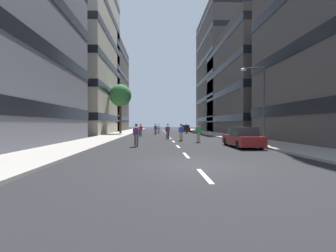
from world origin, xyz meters
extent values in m
plane|color=black|center=(0.00, 29.18, 0.00)|extent=(175.11, 175.11, 0.00)
cube|color=#9E9991|center=(-7.93, 32.83, 0.07)|extent=(3.83, 80.26, 0.14)
cube|color=#9E9991|center=(7.93, 32.83, 0.07)|extent=(3.83, 80.26, 0.14)
cube|color=silver|center=(0.00, -2.00, 0.00)|extent=(0.16, 2.20, 0.01)
cube|color=silver|center=(0.00, 3.00, 0.00)|extent=(0.16, 2.20, 0.01)
cube|color=silver|center=(0.00, 8.00, 0.00)|extent=(0.16, 2.20, 0.01)
cube|color=silver|center=(0.00, 13.00, 0.00)|extent=(0.16, 2.20, 0.01)
cube|color=silver|center=(0.00, 18.00, 0.00)|extent=(0.16, 2.20, 0.01)
cube|color=silver|center=(0.00, 23.00, 0.00)|extent=(0.16, 2.20, 0.01)
cube|color=silver|center=(0.00, 28.00, 0.00)|extent=(0.16, 2.20, 0.01)
cube|color=silver|center=(0.00, 33.00, 0.00)|extent=(0.16, 2.20, 0.01)
cube|color=silver|center=(0.00, 38.00, 0.00)|extent=(0.16, 2.20, 0.01)
cube|color=silver|center=(0.00, 43.00, 0.00)|extent=(0.16, 2.20, 0.01)
cube|color=silver|center=(0.00, 48.00, 0.00)|extent=(0.16, 2.20, 0.01)
cube|color=silver|center=(0.00, 53.00, 0.00)|extent=(0.16, 2.20, 0.01)
cube|color=silver|center=(0.00, 58.00, 0.00)|extent=(0.16, 2.20, 0.01)
cube|color=silver|center=(0.00, 63.00, 0.00)|extent=(0.16, 2.20, 0.01)
cube|color=#B2A893|center=(-16.74, 31.43, 16.33)|extent=(13.80, 18.32, 32.65)
cube|color=black|center=(-16.74, 31.43, 2.80)|extent=(13.92, 18.44, 1.10)
cube|color=black|center=(-16.74, 31.43, 7.46)|extent=(13.92, 18.44, 1.10)
cube|color=black|center=(-16.74, 31.43, 12.13)|extent=(13.92, 18.44, 1.10)
cube|color=black|center=(-16.74, 31.43, 16.79)|extent=(13.92, 18.44, 1.10)
cube|color=black|center=(-16.74, 31.43, 21.46)|extent=(13.92, 18.44, 1.10)
cube|color=#4C4744|center=(-16.74, 47.04, 10.53)|extent=(13.80, 18.68, 21.06)
cube|color=black|center=(-16.74, 47.04, 3.16)|extent=(13.92, 18.80, 1.10)
cube|color=black|center=(-16.74, 47.04, 8.42)|extent=(13.92, 18.80, 1.10)
cube|color=black|center=(-16.74, 47.04, 13.69)|extent=(13.92, 18.80, 1.10)
cube|color=black|center=(-16.74, 47.04, 18.95)|extent=(13.92, 18.80, 1.10)
cube|color=#4C4744|center=(16.74, 31.43, 9.03)|extent=(13.80, 22.42, 18.06)
cube|color=black|center=(16.74, 31.43, 2.71)|extent=(13.92, 22.54, 1.10)
cube|color=black|center=(16.74, 31.43, 7.23)|extent=(13.92, 22.54, 1.10)
cube|color=black|center=(16.74, 31.43, 11.74)|extent=(13.92, 22.54, 1.10)
cube|color=black|center=(16.74, 31.43, 16.26)|extent=(13.92, 22.54, 1.10)
cube|color=#4C4744|center=(16.74, 47.04, 14.68)|extent=(13.80, 20.62, 29.36)
cube|color=black|center=(16.74, 47.04, 2.94)|extent=(13.92, 20.74, 1.10)
cube|color=black|center=(16.74, 47.04, 7.83)|extent=(13.92, 20.74, 1.10)
cube|color=black|center=(16.74, 47.04, 12.72)|extent=(13.92, 20.74, 1.10)
cube|color=black|center=(16.74, 47.04, 17.62)|extent=(13.92, 20.74, 1.10)
cube|color=black|center=(16.74, 47.04, 22.51)|extent=(13.92, 20.74, 1.10)
cube|color=black|center=(16.74, 47.04, 27.40)|extent=(13.92, 20.74, 1.10)
cube|color=maroon|center=(4.82, 42.73, 0.53)|extent=(1.80, 4.40, 0.70)
cube|color=#2D3338|center=(4.82, 42.58, 1.20)|extent=(1.60, 2.10, 0.64)
cylinder|color=black|center=(4.02, 44.18, 0.32)|extent=(0.22, 0.64, 0.64)
cylinder|color=black|center=(5.62, 44.18, 0.32)|extent=(0.22, 0.64, 0.64)
cylinder|color=black|center=(4.02, 41.28, 0.32)|extent=(0.22, 0.64, 0.64)
cylinder|color=black|center=(5.62, 41.28, 0.32)|extent=(0.22, 0.64, 0.64)
cube|color=maroon|center=(4.82, 7.32, 0.53)|extent=(1.80, 4.40, 0.70)
cube|color=#2D3338|center=(4.82, 7.17, 1.20)|extent=(1.60, 2.10, 0.64)
cylinder|color=black|center=(4.02, 8.77, 0.32)|extent=(0.22, 0.64, 0.64)
cylinder|color=black|center=(5.62, 8.77, 0.32)|extent=(0.22, 0.64, 0.64)
cylinder|color=black|center=(4.02, 5.87, 0.32)|extent=(0.22, 0.64, 0.64)
cylinder|color=black|center=(5.62, 5.87, 0.32)|extent=(0.22, 0.64, 0.64)
cylinder|color=#4C3823|center=(-7.93, 29.59, 2.73)|extent=(0.36, 0.36, 5.19)
sphere|color=#387A3D|center=(-7.93, 29.59, 6.64)|extent=(3.74, 3.74, 3.74)
cylinder|color=#3F3F44|center=(7.55, 9.53, 3.39)|extent=(0.16, 0.16, 6.50)
cylinder|color=#3F3F44|center=(6.65, 9.53, 6.54)|extent=(1.80, 0.10, 0.10)
ellipsoid|color=silver|center=(5.75, 9.53, 6.39)|extent=(0.50, 0.30, 0.24)
cube|color=brown|center=(-0.39, 17.22, 0.08)|extent=(0.30, 0.92, 0.02)
cylinder|color=#D8BF4C|center=(-0.35, 17.54, 0.04)|extent=(0.19, 0.09, 0.07)
cylinder|color=#D8BF4C|center=(-0.43, 16.90, 0.04)|extent=(0.19, 0.09, 0.07)
cylinder|color=black|center=(-0.48, 17.23, 0.49)|extent=(0.15, 0.15, 0.80)
cylinder|color=black|center=(-0.30, 17.21, 0.49)|extent=(0.15, 0.15, 0.80)
cube|color=blue|center=(-0.39, 17.22, 1.17)|extent=(0.34, 0.23, 0.55)
cylinder|color=blue|center=(-0.60, 17.29, 1.14)|extent=(0.12, 0.24, 0.55)
cylinder|color=blue|center=(-0.16, 17.24, 1.14)|extent=(0.12, 0.24, 0.55)
sphere|color=tan|center=(-0.39, 17.24, 1.62)|extent=(0.22, 0.22, 0.22)
sphere|color=black|center=(-0.39, 17.24, 1.67)|extent=(0.21, 0.21, 0.21)
cube|color=#A52626|center=(-0.41, 17.04, 1.20)|extent=(0.28, 0.19, 0.40)
cube|color=brown|center=(-3.24, 8.09, 0.08)|extent=(0.21, 0.90, 0.02)
cylinder|color=#D8BF4C|center=(-3.24, 8.41, 0.04)|extent=(0.18, 0.07, 0.07)
cylinder|color=#D8BF4C|center=(-3.24, 7.77, 0.04)|extent=(0.18, 0.07, 0.07)
cylinder|color=#594C47|center=(-3.33, 8.09, 0.49)|extent=(0.14, 0.14, 0.80)
cylinder|color=#594C47|center=(-3.15, 8.09, 0.49)|extent=(0.14, 0.14, 0.80)
cube|color=blue|center=(-3.24, 8.09, 1.17)|extent=(0.32, 0.20, 0.55)
cylinder|color=blue|center=(-3.46, 8.14, 1.14)|extent=(0.09, 0.23, 0.55)
cylinder|color=blue|center=(-3.02, 8.13, 1.14)|extent=(0.09, 0.23, 0.55)
sphere|color=#997051|center=(-3.24, 8.11, 1.62)|extent=(0.22, 0.22, 0.22)
sphere|color=black|center=(-3.24, 8.11, 1.67)|extent=(0.21, 0.21, 0.21)
cube|color=#A52626|center=(-3.24, 7.91, 1.20)|extent=(0.26, 0.16, 0.40)
cube|color=brown|center=(2.32, 11.97, 0.08)|extent=(0.34, 0.92, 0.02)
cylinder|color=#D8BF4C|center=(2.37, 12.28, 0.04)|extent=(0.19, 0.10, 0.07)
cylinder|color=#D8BF4C|center=(2.26, 11.65, 0.04)|extent=(0.19, 0.10, 0.07)
cylinder|color=tan|center=(2.23, 11.98, 0.49)|extent=(0.16, 0.16, 0.80)
cylinder|color=tan|center=(2.41, 11.95, 0.49)|extent=(0.16, 0.16, 0.80)
cube|color=green|center=(2.32, 11.97, 1.17)|extent=(0.35, 0.25, 0.55)
cylinder|color=green|center=(2.11, 12.05, 1.14)|extent=(0.13, 0.24, 0.55)
cylinder|color=green|center=(2.54, 11.98, 1.14)|extent=(0.13, 0.24, 0.55)
sphere|color=beige|center=(2.32, 11.99, 1.62)|extent=(0.22, 0.22, 0.22)
sphere|color=black|center=(2.32, 11.99, 1.67)|extent=(0.21, 0.21, 0.21)
cube|color=brown|center=(-3.93, 22.07, 0.08)|extent=(0.29, 0.92, 0.02)
cylinder|color=#D8BF4C|center=(-3.96, 22.39, 0.04)|extent=(0.19, 0.09, 0.07)
cylinder|color=#D8BF4C|center=(-3.90, 21.75, 0.04)|extent=(0.19, 0.09, 0.07)
cylinder|color=#594C47|center=(-4.02, 22.06, 0.49)|extent=(0.15, 0.15, 0.80)
cylinder|color=#594C47|center=(-3.84, 22.08, 0.49)|extent=(0.15, 0.15, 0.80)
cube|color=red|center=(-3.93, 22.07, 1.17)|extent=(0.34, 0.23, 0.55)
cylinder|color=red|center=(-4.15, 22.09, 1.14)|extent=(0.11, 0.24, 0.55)
cylinder|color=red|center=(-3.72, 22.14, 1.14)|extent=(0.11, 0.24, 0.55)
sphere|color=#997051|center=(-3.93, 22.09, 1.62)|extent=(0.22, 0.22, 0.22)
sphere|color=black|center=(-3.93, 22.09, 1.67)|extent=(0.21, 0.21, 0.21)
cube|color=brown|center=(0.86, 13.86, 0.08)|extent=(0.24, 0.91, 0.02)
cylinder|color=#D8BF4C|center=(0.84, 14.18, 0.04)|extent=(0.18, 0.08, 0.07)
cylinder|color=#D8BF4C|center=(0.88, 13.54, 0.04)|extent=(0.18, 0.08, 0.07)
cylinder|color=tan|center=(0.77, 13.86, 0.49)|extent=(0.15, 0.15, 0.80)
cylinder|color=tan|center=(0.95, 13.86, 0.49)|extent=(0.15, 0.15, 0.80)
cube|color=blue|center=(0.86, 13.86, 1.17)|extent=(0.33, 0.22, 0.55)
cylinder|color=blue|center=(0.64, 13.90, 1.14)|extent=(0.10, 0.23, 0.55)
cylinder|color=blue|center=(1.08, 13.92, 1.14)|extent=(0.10, 0.23, 0.55)
sphere|color=#997051|center=(0.86, 13.88, 1.62)|extent=(0.22, 0.22, 0.22)
sphere|color=black|center=(0.86, 13.88, 1.67)|extent=(0.21, 0.21, 0.21)
cube|color=brown|center=(-1.92, 27.47, 0.08)|extent=(0.31, 0.92, 0.02)
cylinder|color=#D8BF4C|center=(-1.88, 27.79, 0.04)|extent=(0.19, 0.09, 0.07)
cylinder|color=#D8BF4C|center=(-1.96, 27.16, 0.04)|extent=(0.19, 0.09, 0.07)
cylinder|color=#2D334C|center=(-2.01, 27.49, 0.49)|extent=(0.16, 0.16, 0.80)
cylinder|color=#2D334C|center=(-1.83, 27.46, 0.49)|extent=(0.16, 0.16, 0.80)
cube|color=blue|center=(-1.92, 27.47, 1.17)|extent=(0.34, 0.24, 0.55)
cylinder|color=blue|center=(-2.14, 27.55, 1.14)|extent=(0.12, 0.24, 0.55)
cylinder|color=blue|center=(-1.70, 27.50, 1.14)|extent=(0.12, 0.24, 0.55)
sphere|color=tan|center=(-1.92, 27.49, 1.62)|extent=(0.22, 0.22, 0.22)
sphere|color=black|center=(-1.92, 27.49, 1.67)|extent=(0.21, 0.21, 0.21)
cube|color=brown|center=(-1.39, 32.52, 0.08)|extent=(0.22, 0.90, 0.02)
cylinder|color=#D8BF4C|center=(-1.40, 32.84, 0.04)|extent=(0.18, 0.07, 0.07)
cylinder|color=#D8BF4C|center=(-1.39, 32.20, 0.04)|extent=(0.18, 0.07, 0.07)
cylinder|color=tan|center=(-1.48, 32.52, 0.49)|extent=(0.14, 0.14, 0.80)
cylinder|color=tan|center=(-1.30, 32.52, 0.49)|extent=(0.14, 0.14, 0.80)
cube|color=white|center=(-1.39, 32.52, 1.17)|extent=(0.32, 0.21, 0.55)
cylinder|color=white|center=(-1.61, 32.57, 1.14)|extent=(0.09, 0.23, 0.55)
cylinder|color=white|center=(-1.17, 32.58, 1.14)|extent=(0.09, 0.23, 0.55)
sphere|color=tan|center=(-1.39, 32.54, 1.62)|extent=(0.22, 0.22, 0.22)
sphere|color=black|center=(-1.39, 32.54, 1.67)|extent=(0.21, 0.21, 0.21)
cube|color=brown|center=(3.71, 31.70, 0.08)|extent=(0.41, 0.92, 0.02)
cylinder|color=#D8BF4C|center=(3.64, 32.01, 0.04)|extent=(0.19, 0.11, 0.07)
cylinder|color=#D8BF4C|center=(3.79, 31.39, 0.04)|extent=(0.19, 0.11, 0.07)
cylinder|color=#2D334C|center=(3.63, 31.68, 0.49)|extent=(0.17, 0.17, 0.80)
cylinder|color=#2D334C|center=(3.80, 31.72, 0.49)|extent=(0.17, 0.17, 0.80)
cube|color=black|center=(3.71, 31.70, 1.17)|extent=(0.36, 0.27, 0.55)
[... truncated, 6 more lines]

